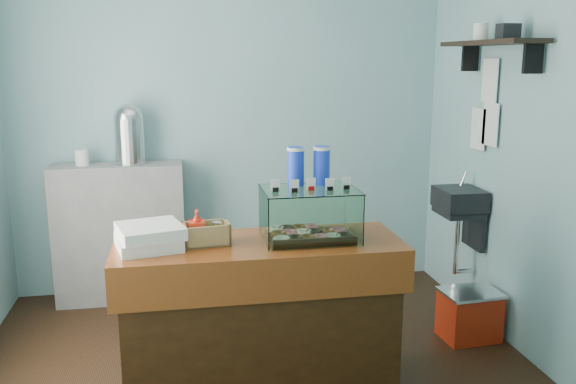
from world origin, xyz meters
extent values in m
plane|color=black|center=(0.00, 0.00, 0.00)|extent=(3.50, 3.50, 0.00)
cube|color=#7CB4B5|center=(0.00, 1.50, 1.40)|extent=(3.50, 0.04, 2.80)
cube|color=#7CB4B5|center=(0.00, -1.50, 1.40)|extent=(3.50, 0.04, 2.80)
cube|color=#7CB4B5|center=(1.75, 0.00, 1.40)|extent=(0.04, 3.00, 2.80)
cube|color=black|center=(1.58, 0.55, 0.90)|extent=(0.30, 0.35, 0.15)
cube|color=black|center=(1.71, 0.55, 0.70)|extent=(0.04, 0.30, 0.35)
cylinder|color=silver|center=(1.65, 0.65, 1.02)|extent=(0.02, 0.02, 0.12)
cylinder|color=silver|center=(1.58, 0.55, 0.55)|extent=(0.04, 0.04, 0.45)
cube|color=black|center=(1.60, 0.30, 2.00)|extent=(0.25, 1.00, 0.03)
cube|color=black|center=(1.67, -0.10, 1.90)|extent=(0.12, 0.03, 0.18)
cube|color=black|center=(1.67, 0.70, 1.90)|extent=(0.12, 0.03, 0.18)
cube|color=white|center=(1.73, 0.45, 1.45)|extent=(0.01, 0.21, 0.30)
cube|color=white|center=(1.73, 0.62, 1.40)|extent=(0.01, 0.21, 0.30)
cube|color=white|center=(1.73, 0.50, 1.75)|extent=(0.01, 0.21, 0.30)
cube|color=#3B200B|center=(0.00, -0.25, 0.42)|extent=(1.50, 0.56, 0.84)
cube|color=#4E1C0A|center=(0.00, -0.25, 0.87)|extent=(1.60, 0.60, 0.06)
cube|color=#4E1C0A|center=(0.00, -0.53, 0.75)|extent=(1.60, 0.04, 0.18)
cube|color=gray|center=(-0.90, 1.32, 0.55)|extent=(1.00, 0.32, 1.10)
cube|color=#382210|center=(0.29, -0.24, 0.91)|extent=(0.47, 0.33, 0.02)
torus|color=silver|center=(0.12, -0.35, 0.94)|extent=(0.10, 0.10, 0.03)
torus|color=black|center=(0.18, -0.35, 0.94)|extent=(0.10, 0.10, 0.03)
torus|color=brown|center=(0.25, -0.35, 0.94)|extent=(0.10, 0.10, 0.03)
torus|color=#EA6E7D|center=(0.32, -0.35, 0.94)|extent=(0.10, 0.10, 0.03)
torus|color=silver|center=(0.39, -0.35, 0.94)|extent=(0.10, 0.10, 0.03)
torus|color=black|center=(0.46, -0.35, 0.94)|extent=(0.10, 0.10, 0.03)
torus|color=brown|center=(0.12, -0.24, 0.94)|extent=(0.10, 0.10, 0.03)
torus|color=#EA6E7D|center=(0.18, -0.24, 0.94)|extent=(0.10, 0.10, 0.03)
torus|color=silver|center=(0.25, -0.24, 0.94)|extent=(0.10, 0.10, 0.03)
torus|color=black|center=(0.32, -0.24, 0.94)|extent=(0.10, 0.10, 0.03)
torus|color=brown|center=(0.39, -0.24, 0.94)|extent=(0.10, 0.10, 0.03)
torus|color=#EA6E7D|center=(0.46, -0.24, 0.94)|extent=(0.10, 0.10, 0.03)
torus|color=silver|center=(0.12, -0.13, 0.94)|extent=(0.10, 0.10, 0.03)
torus|color=black|center=(0.19, -0.13, 0.94)|extent=(0.10, 0.10, 0.03)
torus|color=brown|center=(0.25, -0.13, 0.94)|extent=(0.10, 0.10, 0.03)
torus|color=#EA6E7D|center=(0.32, -0.13, 0.94)|extent=(0.10, 0.10, 0.03)
cube|color=white|center=(0.29, -0.43, 1.04)|extent=(0.52, 0.01, 0.28)
cube|color=white|center=(0.29, -0.05, 1.04)|extent=(0.52, 0.01, 0.28)
cube|color=white|center=(0.03, -0.24, 1.04)|extent=(0.01, 0.38, 0.28)
cube|color=white|center=(0.55, -0.24, 1.04)|extent=(0.01, 0.38, 0.28)
cube|color=white|center=(0.29, -0.24, 1.19)|extent=(0.53, 0.39, 0.01)
cube|color=white|center=(0.09, -0.29, 1.22)|extent=(0.05, 0.00, 0.07)
cube|color=black|center=(0.09, -0.29, 1.20)|extent=(0.03, 0.02, 0.02)
cube|color=white|center=(0.19, -0.29, 1.22)|extent=(0.05, 0.00, 0.07)
cube|color=black|center=(0.19, -0.29, 1.20)|extent=(0.03, 0.02, 0.02)
cube|color=white|center=(0.29, -0.29, 1.22)|extent=(0.05, 0.00, 0.07)
cube|color=red|center=(0.29, -0.29, 1.20)|extent=(0.03, 0.02, 0.02)
cube|color=white|center=(0.39, -0.29, 1.22)|extent=(0.05, 0.00, 0.07)
cube|color=black|center=(0.39, -0.29, 1.20)|extent=(0.03, 0.02, 0.02)
cube|color=white|center=(0.49, -0.29, 1.22)|extent=(0.05, 0.00, 0.07)
cube|color=black|center=(0.49, -0.29, 1.20)|extent=(0.03, 0.02, 0.02)
cylinder|color=blue|center=(0.23, -0.12, 1.30)|extent=(0.09, 0.09, 0.22)
cylinder|color=white|center=(0.23, -0.12, 1.40)|extent=(0.10, 0.10, 0.02)
cylinder|color=blue|center=(0.38, -0.12, 1.30)|extent=(0.09, 0.09, 0.22)
cylinder|color=white|center=(0.38, -0.12, 1.40)|extent=(0.10, 0.10, 0.02)
cube|color=tan|center=(-0.29, -0.24, 0.91)|extent=(0.27, 0.18, 0.01)
cube|color=tan|center=(-0.28, -0.31, 0.96)|extent=(0.25, 0.04, 0.12)
cube|color=tan|center=(-0.30, -0.18, 0.96)|extent=(0.25, 0.04, 0.12)
cube|color=tan|center=(-0.41, -0.26, 0.96)|extent=(0.03, 0.15, 0.12)
cube|color=tan|center=(-0.17, -0.23, 0.96)|extent=(0.03, 0.15, 0.12)
imported|color=red|center=(-0.34, -0.25, 1.00)|extent=(0.09, 0.09, 0.19)
cylinder|color=#308F27|center=(-0.23, -0.24, 0.96)|extent=(0.06, 0.06, 0.10)
cylinder|color=silver|center=(-0.23, -0.24, 1.02)|extent=(0.05, 0.05, 0.01)
cube|color=white|center=(-0.60, -0.25, 0.93)|extent=(0.39, 0.39, 0.06)
cube|color=white|center=(-0.59, -0.26, 1.00)|extent=(0.40, 0.40, 0.06)
cylinder|color=silver|center=(-0.79, 1.33, 1.10)|extent=(0.25, 0.25, 0.01)
cylinder|color=silver|center=(-0.79, 1.33, 1.28)|extent=(0.23, 0.23, 0.34)
sphere|color=silver|center=(-0.79, 1.33, 1.45)|extent=(0.23, 0.23, 0.23)
cube|color=red|center=(1.51, 0.16, 0.16)|extent=(0.39, 0.31, 0.32)
cube|color=silver|center=(1.51, 0.16, 0.33)|extent=(0.41, 0.33, 0.02)
camera|label=1|loc=(-0.42, -3.48, 1.90)|focal=38.00mm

